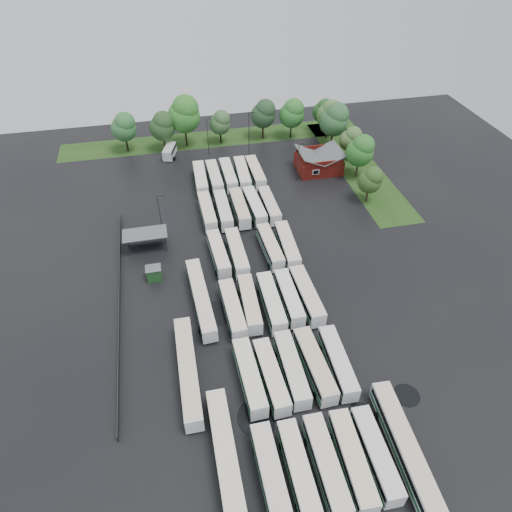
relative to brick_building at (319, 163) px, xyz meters
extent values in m
plane|color=black|center=(-24.00, -42.77, -1.87)|extent=(160.00, 160.00, 0.00)
cube|color=maroon|center=(0.00, 0.03, -0.17)|extent=(10.00, 8.00, 3.40)
cube|color=#4C4F51|center=(-2.50, 0.03, 2.43)|extent=(5.07, 8.60, 2.19)
cube|color=#4C4F51|center=(2.50, 0.03, 2.43)|extent=(5.07, 8.60, 2.19)
cube|color=maroon|center=(0.00, -3.97, 2.03)|extent=(9.00, 0.20, 1.20)
cube|color=silver|center=(-2.00, -4.02, 0.13)|extent=(1.60, 0.12, 1.20)
cylinder|color=#2D2D30|center=(-44.80, -22.77, -0.17)|extent=(0.16, 0.16, 3.40)
cylinder|color=#2D2D30|center=(-37.60, -22.77, -0.17)|extent=(0.16, 0.16, 3.40)
cylinder|color=#2D2D30|center=(-44.80, -19.57, -0.17)|extent=(0.16, 0.16, 3.40)
cylinder|color=#2D2D30|center=(-37.60, -19.57, -0.17)|extent=(0.16, 0.16, 3.40)
cube|color=#4C4F51|center=(-41.20, -21.17, 1.63)|extent=(8.20, 4.20, 0.15)
cube|color=navy|center=(-41.20, -19.27, -0.27)|extent=(7.60, 0.08, 2.60)
cube|color=#1B471C|center=(-40.20, -30.17, -0.62)|extent=(2.50, 2.00, 2.50)
cube|color=#4C4F51|center=(-40.20, -30.17, 0.69)|extent=(2.70, 2.20, 0.12)
cube|color=#1F3E11|center=(-22.00, 22.03, -1.86)|extent=(80.00, 10.00, 0.01)
cube|color=#1F3E11|center=(10.00, 0.03, -1.86)|extent=(10.00, 50.00, 0.01)
cube|color=#2D2D30|center=(-46.20, -34.77, -1.27)|extent=(0.10, 50.00, 1.20)
cube|color=silver|center=(-28.53, -68.59, -0.07)|extent=(2.49, 11.78, 2.70)
cube|color=black|center=(-28.53, -68.59, 0.46)|extent=(2.55, 11.31, 0.86)
cube|color=#1D6839|center=(-28.53, -68.59, -0.67)|extent=(2.54, 11.55, 0.59)
cube|color=beige|center=(-28.53, -68.59, 1.32)|extent=(2.39, 11.43, 0.12)
cylinder|color=black|center=(-28.53, -64.82, -1.42)|extent=(2.50, 0.94, 0.94)
cube|color=silver|center=(-25.22, -68.62, -0.13)|extent=(2.43, 11.41, 2.61)
cube|color=black|center=(-25.22, -68.62, 0.39)|extent=(2.49, 10.95, 0.84)
cube|color=#0F5F31|center=(-25.22, -68.62, -0.71)|extent=(2.48, 11.18, 0.57)
cube|color=beige|center=(-25.22, -68.62, 1.22)|extent=(2.33, 11.06, 0.11)
cylinder|color=black|center=(-25.22, -72.27, -1.44)|extent=(2.42, 0.91, 0.91)
cylinder|color=black|center=(-25.22, -64.98, -1.44)|extent=(2.42, 0.91, 0.91)
cube|color=silver|center=(-21.86, -68.88, -0.06)|extent=(2.60, 11.93, 2.73)
cube|color=black|center=(-21.86, -68.88, 0.49)|extent=(2.65, 11.46, 0.87)
cube|color=#1F603D|center=(-21.86, -68.88, -0.66)|extent=(2.65, 11.69, 0.60)
cube|color=beige|center=(-21.86, -68.88, 1.36)|extent=(2.50, 11.57, 0.12)
cylinder|color=black|center=(-21.86, -72.69, -1.42)|extent=(2.53, 0.95, 0.95)
cylinder|color=black|center=(-21.86, -65.07, -1.42)|extent=(2.53, 0.95, 0.95)
cube|color=silver|center=(-18.63, -69.00, -0.06)|extent=(3.01, 11.99, 2.72)
cube|color=black|center=(-18.63, -69.00, 0.49)|extent=(3.05, 11.51, 0.87)
cube|color=#175D32|center=(-18.63, -69.00, -0.66)|extent=(3.05, 11.75, 0.60)
cube|color=beige|center=(-18.63, -69.00, 1.35)|extent=(2.90, 11.63, 0.12)
cylinder|color=black|center=(-18.63, -72.81, -1.42)|extent=(2.53, 0.95, 0.95)
cylinder|color=black|center=(-18.63, -65.20, -1.42)|extent=(2.53, 0.95, 0.95)
cube|color=silver|center=(-15.57, -68.91, -0.12)|extent=(2.59, 11.51, 2.63)
cube|color=black|center=(-15.57, -68.91, 0.40)|extent=(2.64, 11.05, 0.84)
cube|color=#256A41|center=(-15.57, -68.91, -0.70)|extent=(2.64, 11.28, 0.58)
cube|color=silver|center=(-15.57, -68.91, 1.24)|extent=(2.49, 11.16, 0.11)
cylinder|color=black|center=(-15.57, -72.58, -1.44)|extent=(2.44, 0.92, 0.92)
cylinder|color=black|center=(-15.57, -65.24, -1.44)|extent=(2.44, 0.92, 0.92)
cube|color=silver|center=(-28.22, -54.96, -0.08)|extent=(2.79, 11.84, 2.70)
cube|color=black|center=(-28.22, -54.96, 0.46)|extent=(2.84, 11.37, 0.86)
cube|color=#146A3A|center=(-28.22, -54.96, -0.67)|extent=(2.83, 11.60, 0.59)
cube|color=#EEE3C7|center=(-28.22, -54.96, 1.32)|extent=(2.68, 11.48, 0.12)
cylinder|color=black|center=(-28.22, -58.73, -1.42)|extent=(2.50, 0.94, 0.94)
cylinder|color=black|center=(-28.22, -51.20, -1.42)|extent=(2.50, 0.94, 0.94)
cube|color=silver|center=(-25.25, -55.47, -0.12)|extent=(2.87, 11.59, 2.64)
cube|color=black|center=(-25.25, -55.47, 0.41)|extent=(2.91, 11.14, 0.84)
cube|color=#106430|center=(-25.25, -55.47, -0.70)|extent=(2.91, 11.36, 0.58)
cube|color=beige|center=(-25.25, -55.47, 1.25)|extent=(2.76, 11.24, 0.12)
cylinder|color=black|center=(-25.25, -59.15, -1.43)|extent=(2.44, 0.92, 0.92)
cylinder|color=black|center=(-25.25, -51.79, -1.43)|extent=(2.44, 0.92, 0.92)
cube|color=silver|center=(-22.17, -54.93, -0.07)|extent=(2.57, 11.84, 2.71)
cube|color=black|center=(-22.17, -54.93, 0.47)|extent=(2.62, 11.37, 0.87)
cube|color=#1B6A3B|center=(-22.17, -54.93, -0.66)|extent=(2.61, 11.60, 0.60)
cube|color=beige|center=(-22.17, -54.93, 1.34)|extent=(2.47, 11.49, 0.12)
cylinder|color=black|center=(-22.17, -58.71, -1.42)|extent=(2.51, 0.95, 0.95)
cylinder|color=black|center=(-22.17, -51.14, -1.42)|extent=(2.51, 0.95, 0.95)
cube|color=silver|center=(-18.80, -55.06, -0.05)|extent=(3.02, 12.07, 2.74)
cube|color=black|center=(-18.80, -55.06, 0.50)|extent=(3.06, 11.59, 0.88)
cube|color=#166133|center=(-18.80, -55.06, -0.65)|extent=(3.06, 11.83, 0.60)
cube|color=beige|center=(-18.80, -55.06, 1.37)|extent=(2.91, 11.70, 0.12)
cylinder|color=black|center=(-18.80, -58.89, -1.42)|extent=(2.54, 0.96, 0.96)
cylinder|color=black|center=(-18.80, -51.23, -1.42)|extent=(2.54, 0.96, 0.96)
cube|color=silver|center=(-15.43, -55.27, -0.10)|extent=(2.75, 11.66, 2.66)
cube|color=black|center=(-15.43, -55.27, 0.43)|extent=(2.79, 11.20, 0.85)
cube|color=#24623B|center=(-15.43, -55.27, -0.69)|extent=(2.79, 11.43, 0.58)
cube|color=silver|center=(-15.43, -55.27, 1.27)|extent=(2.64, 11.31, 0.12)
cylinder|color=black|center=(-15.43, -58.98, -1.43)|extent=(2.46, 0.93, 0.93)
cylinder|color=black|center=(-15.43, -51.56, -1.43)|extent=(2.46, 0.93, 0.93)
cube|color=silver|center=(-28.29, -41.91, -0.11)|extent=(2.74, 11.59, 2.64)
cube|color=black|center=(-28.29, -41.91, 0.42)|extent=(2.78, 11.13, 0.85)
cube|color=#225A3B|center=(-28.29, -41.91, -0.69)|extent=(2.78, 11.36, 0.58)
cube|color=#F3DEC1|center=(-28.29, -41.91, 1.26)|extent=(2.63, 11.24, 0.12)
cylinder|color=black|center=(-28.29, -45.60, -1.43)|extent=(2.45, 0.92, 0.92)
cylinder|color=black|center=(-28.29, -38.22, -1.43)|extent=(2.45, 0.92, 0.92)
cube|color=silver|center=(-25.36, -41.27, -0.13)|extent=(2.87, 11.49, 2.61)
cube|color=black|center=(-25.36, -41.27, 0.39)|extent=(2.91, 11.04, 0.84)
cube|color=#135E31|center=(-25.36, -41.27, -0.71)|extent=(2.91, 11.27, 0.57)
cube|color=beige|center=(-25.36, -41.27, 1.22)|extent=(2.76, 11.15, 0.11)
cylinder|color=black|center=(-25.36, -44.92, -1.44)|extent=(2.42, 0.91, 0.91)
cylinder|color=black|center=(-25.36, -37.63, -1.44)|extent=(2.42, 0.91, 0.91)
cube|color=silver|center=(-21.88, -41.84, -0.06)|extent=(2.59, 11.92, 2.73)
cube|color=black|center=(-21.88, -41.84, 0.49)|extent=(2.64, 11.44, 0.87)
cube|color=#19663C|center=(-21.88, -41.84, -0.66)|extent=(2.64, 11.68, 0.60)
cube|color=white|center=(-21.88, -41.84, 1.36)|extent=(2.49, 11.56, 0.12)
cylinder|color=black|center=(-21.88, -45.64, -1.42)|extent=(2.53, 0.95, 0.95)
cylinder|color=black|center=(-21.88, -38.03, -1.42)|extent=(2.53, 0.95, 0.95)
cube|color=silver|center=(-18.76, -41.31, -0.13)|extent=(2.42, 11.41, 2.61)
cube|color=black|center=(-18.76, -41.31, 0.39)|extent=(2.48, 10.95, 0.84)
cube|color=#235F38|center=(-18.76, -41.31, -0.71)|extent=(2.47, 11.18, 0.57)
cube|color=white|center=(-18.76, -41.31, 1.22)|extent=(2.33, 11.06, 0.11)
cylinder|color=black|center=(-18.76, -44.96, -1.44)|extent=(2.42, 0.91, 0.91)
cylinder|color=black|center=(-18.76, -37.67, -1.44)|extent=(2.42, 0.91, 0.91)
cube|color=silver|center=(-15.79, -41.54, -0.04)|extent=(2.79, 12.06, 2.75)
cube|color=black|center=(-15.79, -41.54, 0.51)|extent=(2.84, 11.58, 0.88)
cube|color=#1A6139|center=(-15.79, -41.54, -0.65)|extent=(2.84, 11.82, 0.60)
cube|color=beige|center=(-15.79, -41.54, 1.38)|extent=(2.69, 11.69, 0.12)
cylinder|color=black|center=(-15.79, -45.38, -1.42)|extent=(2.55, 0.96, 0.96)
cylinder|color=black|center=(-15.79, -37.70, -1.42)|extent=(2.55, 0.96, 0.96)
cube|color=silver|center=(-28.36, -27.72, -0.13)|extent=(2.93, 11.49, 2.61)
cube|color=black|center=(-28.36, -27.72, 0.39)|extent=(2.96, 11.04, 0.83)
cube|color=#21643F|center=(-28.36, -27.72, -0.71)|extent=(2.96, 11.26, 0.57)
cube|color=#F2E0C9|center=(-28.36, -27.72, 1.22)|extent=(2.81, 11.14, 0.11)
cylinder|color=black|center=(-28.36, -31.36, -1.44)|extent=(2.42, 0.91, 0.91)
cylinder|color=black|center=(-28.36, -24.07, -1.44)|extent=(2.42, 0.91, 0.91)
cube|color=silver|center=(-25.05, -28.32, -0.06)|extent=(2.55, 11.90, 2.72)
cube|color=black|center=(-25.05, -28.32, 0.49)|extent=(2.60, 11.43, 0.87)
cube|color=#266740|center=(-25.05, -28.32, -0.66)|extent=(2.60, 11.67, 0.60)
cube|color=beige|center=(-25.05, -28.32, 1.35)|extent=(2.45, 11.55, 0.12)
cylinder|color=black|center=(-25.05, -32.12, -1.42)|extent=(2.53, 0.95, 0.95)
cylinder|color=black|center=(-25.05, -24.51, -1.42)|extent=(2.53, 0.95, 0.95)
cube|color=silver|center=(-18.66, -27.89, -0.12)|extent=(2.79, 11.53, 2.63)
cube|color=black|center=(-18.66, -27.89, 0.40)|extent=(2.83, 11.08, 0.84)
cube|color=#105C2E|center=(-18.66, -27.89, -0.70)|extent=(2.83, 11.30, 0.58)
cube|color=beige|center=(-18.66, -27.89, 1.24)|extent=(2.68, 11.19, 0.11)
cylinder|color=black|center=(-18.66, -31.55, -1.44)|extent=(2.43, 0.92, 0.92)
cylinder|color=black|center=(-18.66, -24.22, -1.44)|extent=(2.43, 0.92, 0.92)
cube|color=silver|center=(-15.48, -28.27, -0.05)|extent=(3.01, 12.05, 2.74)
cube|color=black|center=(-15.48, -28.27, 0.50)|extent=(3.05, 11.58, 0.88)
cube|color=#266242|center=(-15.48, -28.27, -0.65)|extent=(3.05, 11.82, 0.60)
cube|color=beige|center=(-15.48, -28.27, 1.37)|extent=(2.90, 11.69, 0.12)
cylinder|color=black|center=(-15.48, -32.09, -1.42)|extent=(2.54, 0.96, 0.96)
cylinder|color=black|center=(-15.48, -24.44, -1.42)|extent=(2.54, 0.96, 0.96)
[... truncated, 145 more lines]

